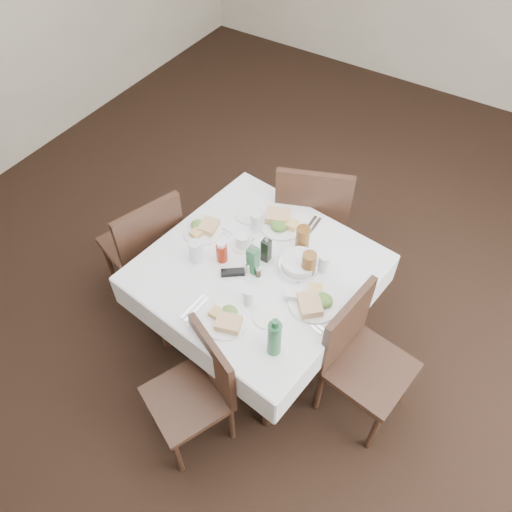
{
  "coord_description": "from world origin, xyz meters",
  "views": [
    {
      "loc": [
        0.88,
        -1.78,
        2.99
      ],
      "look_at": [
        -0.12,
        -0.2,
        0.8
      ],
      "focal_mm": 35.0,
      "sensor_mm": 36.0,
      "label": 1
    }
  ],
  "objects_px": {
    "chair_north": "(312,212)",
    "oil_cruet_dark": "(266,249)",
    "chair_east": "(358,353)",
    "green_bottle": "(274,338)",
    "chair_west": "(146,244)",
    "water_e": "(324,263)",
    "water_w": "(196,251)",
    "chair_south": "(199,385)",
    "oil_cruet_green": "(253,259)",
    "water_n": "(256,222)",
    "water_s": "(249,297)",
    "bread_basket": "(299,264)",
    "ketchup_bottle": "(222,252)",
    "coffee_mug": "(243,242)",
    "dining_table": "(257,276)"
  },
  "relations": [
    {
      "from": "chair_east",
      "to": "bread_basket",
      "type": "bearing_deg",
      "value": 160.35
    },
    {
      "from": "water_e",
      "to": "water_w",
      "type": "relative_size",
      "value": 0.85
    },
    {
      "from": "chair_north",
      "to": "bread_basket",
      "type": "xyz_separation_m",
      "value": [
        0.23,
        -0.62,
        0.21
      ]
    },
    {
      "from": "bread_basket",
      "to": "water_n",
      "type": "bearing_deg",
      "value": 160.51
    },
    {
      "from": "chair_north",
      "to": "green_bottle",
      "type": "relative_size",
      "value": 3.81
    },
    {
      "from": "green_bottle",
      "to": "bread_basket",
      "type": "bearing_deg",
      "value": 106.15
    },
    {
      "from": "chair_north",
      "to": "chair_west",
      "type": "relative_size",
      "value": 1.07
    },
    {
      "from": "oil_cruet_green",
      "to": "chair_east",
      "type": "bearing_deg",
      "value": -2.02
    },
    {
      "from": "oil_cruet_green",
      "to": "ketchup_bottle",
      "type": "distance_m",
      "value": 0.2
    },
    {
      "from": "chair_east",
      "to": "green_bottle",
      "type": "distance_m",
      "value": 0.61
    },
    {
      "from": "oil_cruet_dark",
      "to": "dining_table",
      "type": "bearing_deg",
      "value": -99.95
    },
    {
      "from": "water_e",
      "to": "oil_cruet_dark",
      "type": "relative_size",
      "value": 0.59
    },
    {
      "from": "coffee_mug",
      "to": "green_bottle",
      "type": "relative_size",
      "value": 0.47
    },
    {
      "from": "water_w",
      "to": "ketchup_bottle",
      "type": "distance_m",
      "value": 0.15
    },
    {
      "from": "water_s",
      "to": "water_e",
      "type": "xyz_separation_m",
      "value": [
        0.23,
        0.42,
        0.0
      ]
    },
    {
      "from": "bread_basket",
      "to": "ketchup_bottle",
      "type": "relative_size",
      "value": 1.66
    },
    {
      "from": "coffee_mug",
      "to": "green_bottle",
      "type": "xyz_separation_m",
      "value": [
        0.52,
        -0.51,
        0.08
      ]
    },
    {
      "from": "water_w",
      "to": "oil_cruet_dark",
      "type": "relative_size",
      "value": 0.69
    },
    {
      "from": "chair_west",
      "to": "water_e",
      "type": "height_order",
      "value": "chair_west"
    },
    {
      "from": "chair_south",
      "to": "chair_east",
      "type": "height_order",
      "value": "chair_east"
    },
    {
      "from": "chair_east",
      "to": "water_n",
      "type": "relative_size",
      "value": 6.84
    },
    {
      "from": "chair_south",
      "to": "chair_west",
      "type": "height_order",
      "value": "chair_west"
    },
    {
      "from": "chair_north",
      "to": "oil_cruet_dark",
      "type": "relative_size",
      "value": 5.09
    },
    {
      "from": "water_n",
      "to": "water_s",
      "type": "bearing_deg",
      "value": -61.82
    },
    {
      "from": "chair_south",
      "to": "ketchup_bottle",
      "type": "relative_size",
      "value": 6.02
    },
    {
      "from": "chair_south",
      "to": "chair_east",
      "type": "bearing_deg",
      "value": 43.32
    },
    {
      "from": "water_n",
      "to": "oil_cruet_green",
      "type": "bearing_deg",
      "value": -61.06
    },
    {
      "from": "chair_west",
      "to": "oil_cruet_green",
      "type": "xyz_separation_m",
      "value": [
        0.81,
        0.04,
        0.31
      ]
    },
    {
      "from": "water_w",
      "to": "chair_north",
      "type": "bearing_deg",
      "value": 70.36
    },
    {
      "from": "chair_west",
      "to": "coffee_mug",
      "type": "bearing_deg",
      "value": 14.05
    },
    {
      "from": "chair_north",
      "to": "coffee_mug",
      "type": "xyz_separation_m",
      "value": [
        -0.14,
        -0.65,
        0.22
      ]
    },
    {
      "from": "dining_table",
      "to": "water_n",
      "type": "xyz_separation_m",
      "value": [
        -0.16,
        0.25,
        0.16
      ]
    },
    {
      "from": "water_s",
      "to": "water_w",
      "type": "bearing_deg",
      "value": 166.77
    },
    {
      "from": "bread_basket",
      "to": "oil_cruet_dark",
      "type": "height_order",
      "value": "oil_cruet_dark"
    },
    {
      "from": "water_w",
      "to": "coffee_mug",
      "type": "height_order",
      "value": "water_w"
    },
    {
      "from": "water_s",
      "to": "oil_cruet_green",
      "type": "bearing_deg",
      "value": 117.1
    },
    {
      "from": "chair_south",
      "to": "dining_table",
      "type": "bearing_deg",
      "value": 94.59
    },
    {
      "from": "chair_west",
      "to": "water_n",
      "type": "distance_m",
      "value": 0.78
    },
    {
      "from": "chair_north",
      "to": "ketchup_bottle",
      "type": "relative_size",
      "value": 7.29
    },
    {
      "from": "dining_table",
      "to": "coffee_mug",
      "type": "distance_m",
      "value": 0.22
    },
    {
      "from": "chair_south",
      "to": "chair_west",
      "type": "distance_m",
      "value": 1.06
    },
    {
      "from": "water_s",
      "to": "green_bottle",
      "type": "xyz_separation_m",
      "value": [
        0.26,
        -0.18,
        0.06
      ]
    },
    {
      "from": "dining_table",
      "to": "ketchup_bottle",
      "type": "distance_m",
      "value": 0.26
    },
    {
      "from": "chair_west",
      "to": "water_w",
      "type": "relative_size",
      "value": 6.87
    },
    {
      "from": "water_w",
      "to": "oil_cruet_green",
      "type": "relative_size",
      "value": 0.6
    },
    {
      "from": "chair_west",
      "to": "oil_cruet_dark",
      "type": "distance_m",
      "value": 0.89
    },
    {
      "from": "water_w",
      "to": "green_bottle",
      "type": "distance_m",
      "value": 0.75
    },
    {
      "from": "oil_cruet_dark",
      "to": "coffee_mug",
      "type": "relative_size",
      "value": 1.6
    },
    {
      "from": "dining_table",
      "to": "water_e",
      "type": "relative_size",
      "value": 11.32
    },
    {
      "from": "oil_cruet_dark",
      "to": "green_bottle",
      "type": "distance_m",
      "value": 0.61
    }
  ]
}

